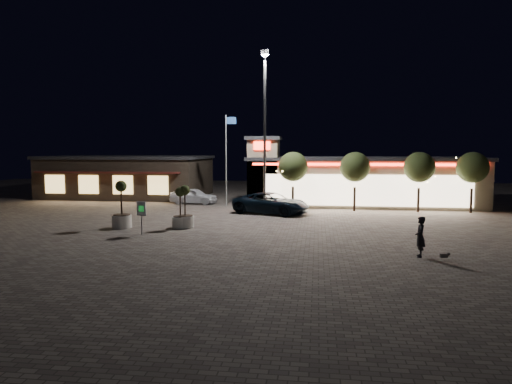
# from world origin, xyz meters

# --- Properties ---
(ground) EXTENTS (90.00, 90.00, 0.00)m
(ground) POSITION_xyz_m (0.00, 0.00, 0.00)
(ground) COLOR #73685D
(ground) RESTS_ON ground
(retail_building) EXTENTS (20.40, 8.40, 6.10)m
(retail_building) POSITION_xyz_m (9.51, 15.82, 2.21)
(retail_building) COLOR tan
(retail_building) RESTS_ON ground
(restaurant_building) EXTENTS (16.40, 11.00, 4.30)m
(restaurant_building) POSITION_xyz_m (-14.00, 19.97, 2.16)
(restaurant_building) COLOR #382D23
(restaurant_building) RESTS_ON ground
(floodlight_pole) EXTENTS (0.60, 0.40, 12.38)m
(floodlight_pole) POSITION_xyz_m (2.00, 8.00, 7.02)
(floodlight_pole) COLOR gray
(floodlight_pole) RESTS_ON ground
(flagpole) EXTENTS (0.95, 0.10, 8.00)m
(flagpole) POSITION_xyz_m (-1.90, 13.00, 4.74)
(flagpole) COLOR white
(flagpole) RESTS_ON ground
(string_tree_a) EXTENTS (2.42, 2.42, 4.79)m
(string_tree_a) POSITION_xyz_m (4.00, 11.00, 3.56)
(string_tree_a) COLOR #332319
(string_tree_a) RESTS_ON ground
(string_tree_b) EXTENTS (2.42, 2.42, 4.79)m
(string_tree_b) POSITION_xyz_m (9.00, 11.00, 3.56)
(string_tree_b) COLOR #332319
(string_tree_b) RESTS_ON ground
(string_tree_c) EXTENTS (2.42, 2.42, 4.79)m
(string_tree_c) POSITION_xyz_m (14.00, 11.00, 3.56)
(string_tree_c) COLOR #332319
(string_tree_c) RESTS_ON ground
(string_tree_d) EXTENTS (2.42, 2.42, 4.79)m
(string_tree_d) POSITION_xyz_m (18.00, 11.00, 3.56)
(string_tree_d) COLOR #332319
(string_tree_d) RESTS_ON ground
(pickup_truck) EXTENTS (6.52, 4.54, 1.65)m
(pickup_truck) POSITION_xyz_m (2.47, 8.41, 0.83)
(pickup_truck) COLOR black
(pickup_truck) RESTS_ON ground
(white_sedan) EXTENTS (4.48, 2.17, 1.47)m
(white_sedan) POSITION_xyz_m (-5.26, 13.94, 0.74)
(white_sedan) COLOR white
(white_sedan) RESTS_ON ground
(pedestrian) EXTENTS (0.51, 0.73, 1.89)m
(pedestrian) POSITION_xyz_m (10.75, -4.87, 0.95)
(pedestrian) COLOR black
(pedestrian) RESTS_ON ground
(dog) EXTENTS (0.45, 0.21, 0.24)m
(dog) POSITION_xyz_m (11.75, -5.39, 0.24)
(dog) COLOR #59514C
(dog) RESTS_ON ground
(planter_left) EXTENTS (1.23, 1.23, 3.03)m
(planter_left) POSITION_xyz_m (-6.30, 0.74, 0.93)
(planter_left) COLOR silver
(planter_left) RESTS_ON ground
(planter_mid) EXTENTS (1.07, 1.07, 2.62)m
(planter_mid) POSITION_xyz_m (-2.63, 1.31, 0.81)
(planter_mid) COLOR silver
(planter_mid) RESTS_ON ground
(planter_right) EXTENTS (1.11, 1.11, 2.73)m
(planter_right) POSITION_xyz_m (-2.35, 1.43, 0.84)
(planter_right) COLOR silver
(planter_right) RESTS_ON ground
(valet_sign) EXTENTS (0.63, 0.24, 1.95)m
(valet_sign) POSITION_xyz_m (-4.19, -1.25, 1.37)
(valet_sign) COLOR gray
(valet_sign) RESTS_ON ground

